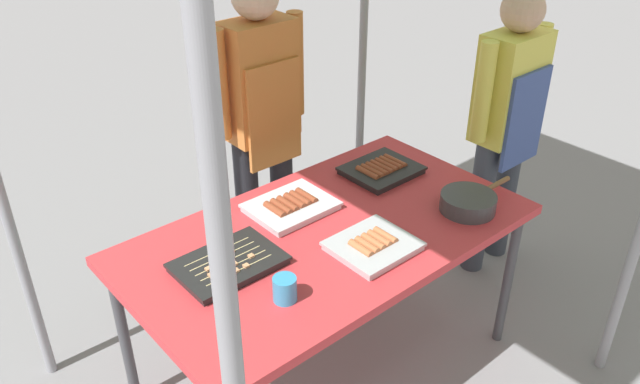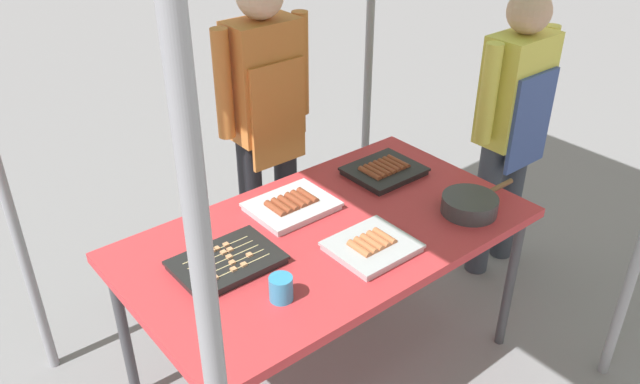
{
  "view_description": "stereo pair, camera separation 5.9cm",
  "coord_description": "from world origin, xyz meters",
  "px_view_note": "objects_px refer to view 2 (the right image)",
  "views": [
    {
      "loc": [
        -1.38,
        -1.55,
        2.15
      ],
      "look_at": [
        0.0,
        0.05,
        0.9
      ],
      "focal_mm": 35.68,
      "sensor_mm": 36.0,
      "label": 1
    },
    {
      "loc": [
        -1.34,
        -1.59,
        2.15
      ],
      "look_at": [
        0.0,
        0.05,
        0.9
      ],
      "focal_mm": 35.68,
      "sensor_mm": 36.0,
      "label": 2
    }
  ],
  "objects_px": {
    "tray_spring_rolls": "(372,246)",
    "tray_pork_links": "(384,170)",
    "tray_grilled_sausages": "(292,206)",
    "vendor_woman": "(265,109)",
    "customer_nearby": "(512,117)",
    "stall_table": "(328,241)",
    "tray_meat_skewers": "(227,262)",
    "drink_cup_near_edge": "(281,288)",
    "cooking_wok": "(470,204)"
  },
  "relations": [
    {
      "from": "drink_cup_near_edge",
      "to": "tray_meat_skewers",
      "type": "bearing_deg",
      "value": 99.46
    },
    {
      "from": "tray_meat_skewers",
      "to": "customer_nearby",
      "type": "distance_m",
      "value": 1.66
    },
    {
      "from": "tray_grilled_sausages",
      "to": "tray_pork_links",
      "type": "distance_m",
      "value": 0.51
    },
    {
      "from": "customer_nearby",
      "to": "tray_spring_rolls",
      "type": "bearing_deg",
      "value": -167.89
    },
    {
      "from": "vendor_woman",
      "to": "customer_nearby",
      "type": "height_order",
      "value": "vendor_woman"
    },
    {
      "from": "tray_meat_skewers",
      "to": "tray_spring_rolls",
      "type": "distance_m",
      "value": 0.54
    },
    {
      "from": "stall_table",
      "to": "tray_spring_rolls",
      "type": "distance_m",
      "value": 0.23
    },
    {
      "from": "stall_table",
      "to": "tray_pork_links",
      "type": "xyz_separation_m",
      "value": [
        0.49,
        0.19,
        0.07
      ]
    },
    {
      "from": "tray_grilled_sausages",
      "to": "customer_nearby",
      "type": "relative_size",
      "value": 0.23
    },
    {
      "from": "tray_pork_links",
      "to": "vendor_woman",
      "type": "height_order",
      "value": "vendor_woman"
    },
    {
      "from": "tray_grilled_sausages",
      "to": "tray_pork_links",
      "type": "relative_size",
      "value": 1.06
    },
    {
      "from": "tray_grilled_sausages",
      "to": "drink_cup_near_edge",
      "type": "xyz_separation_m",
      "value": [
        -0.37,
        -0.43,
        0.02
      ]
    },
    {
      "from": "cooking_wok",
      "to": "customer_nearby",
      "type": "relative_size",
      "value": 0.26
    },
    {
      "from": "tray_spring_rolls",
      "to": "vendor_woman",
      "type": "xyz_separation_m",
      "value": [
        0.22,
        0.99,
        0.17
      ]
    },
    {
      "from": "cooking_wok",
      "to": "vendor_woman",
      "type": "relative_size",
      "value": 0.25
    },
    {
      "from": "tray_pork_links",
      "to": "cooking_wok",
      "type": "bearing_deg",
      "value": -84.03
    },
    {
      "from": "stall_table",
      "to": "tray_pork_links",
      "type": "bearing_deg",
      "value": 20.93
    },
    {
      "from": "tray_pork_links",
      "to": "customer_nearby",
      "type": "bearing_deg",
      "value": -11.05
    },
    {
      "from": "tray_grilled_sausages",
      "to": "vendor_woman",
      "type": "xyz_separation_m",
      "value": [
        0.27,
        0.57,
        0.17
      ]
    },
    {
      "from": "tray_meat_skewers",
      "to": "drink_cup_near_edge",
      "type": "xyz_separation_m",
      "value": [
        0.05,
        -0.27,
        0.03
      ]
    },
    {
      "from": "vendor_woman",
      "to": "customer_nearby",
      "type": "relative_size",
      "value": 1.06
    },
    {
      "from": "customer_nearby",
      "to": "cooking_wok",
      "type": "bearing_deg",
      "value": -155.71
    },
    {
      "from": "tray_spring_rolls",
      "to": "customer_nearby",
      "type": "xyz_separation_m",
      "value": [
        1.18,
        0.25,
        0.11
      ]
    },
    {
      "from": "tray_grilled_sausages",
      "to": "drink_cup_near_edge",
      "type": "height_order",
      "value": "drink_cup_near_edge"
    },
    {
      "from": "drink_cup_near_edge",
      "to": "customer_nearby",
      "type": "height_order",
      "value": "customer_nearby"
    },
    {
      "from": "tray_meat_skewers",
      "to": "cooking_wok",
      "type": "distance_m",
      "value": 1.02
    },
    {
      "from": "tray_meat_skewers",
      "to": "tray_pork_links",
      "type": "xyz_separation_m",
      "value": [
        0.92,
        0.13,
        0.0
      ]
    },
    {
      "from": "tray_pork_links",
      "to": "cooking_wok",
      "type": "xyz_separation_m",
      "value": [
        0.05,
        -0.45,
        0.02
      ]
    },
    {
      "from": "tray_meat_skewers",
      "to": "drink_cup_near_edge",
      "type": "relative_size",
      "value": 4.22
    },
    {
      "from": "vendor_woman",
      "to": "drink_cup_near_edge",
      "type": "bearing_deg",
      "value": 57.2
    },
    {
      "from": "customer_nearby",
      "to": "drink_cup_near_edge",
      "type": "bearing_deg",
      "value": -170.71
    },
    {
      "from": "tray_pork_links",
      "to": "tray_meat_skewers",
      "type": "bearing_deg",
      "value": -171.66
    },
    {
      "from": "tray_pork_links",
      "to": "customer_nearby",
      "type": "relative_size",
      "value": 0.21
    },
    {
      "from": "tray_spring_rolls",
      "to": "tray_pork_links",
      "type": "bearing_deg",
      "value": 41.43
    },
    {
      "from": "drink_cup_near_edge",
      "to": "vendor_woman",
      "type": "bearing_deg",
      "value": 57.2
    },
    {
      "from": "tray_spring_rolls",
      "to": "customer_nearby",
      "type": "relative_size",
      "value": 0.2
    },
    {
      "from": "stall_table",
      "to": "tray_spring_rolls",
      "type": "relative_size",
      "value": 5.32
    },
    {
      "from": "tray_meat_skewers",
      "to": "vendor_woman",
      "type": "xyz_separation_m",
      "value": [
        0.69,
        0.73,
        0.17
      ]
    },
    {
      "from": "cooking_wok",
      "to": "vendor_woman",
      "type": "distance_m",
      "value": 1.09
    },
    {
      "from": "drink_cup_near_edge",
      "to": "vendor_woman",
      "type": "distance_m",
      "value": 1.19
    },
    {
      "from": "tray_meat_skewers",
      "to": "cooking_wok",
      "type": "relative_size",
      "value": 0.97
    },
    {
      "from": "tray_grilled_sausages",
      "to": "vendor_woman",
      "type": "bearing_deg",
      "value": 64.2
    },
    {
      "from": "tray_grilled_sausages",
      "to": "cooking_wok",
      "type": "height_order",
      "value": "cooking_wok"
    },
    {
      "from": "tray_pork_links",
      "to": "cooking_wok",
      "type": "relative_size",
      "value": 0.82
    },
    {
      "from": "vendor_woman",
      "to": "tray_pork_links",
      "type": "bearing_deg",
      "value": 111.5
    },
    {
      "from": "cooking_wok",
      "to": "tray_meat_skewers",
      "type": "bearing_deg",
      "value": 161.86
    },
    {
      "from": "tray_spring_rolls",
      "to": "vendor_woman",
      "type": "bearing_deg",
      "value": 77.64
    },
    {
      "from": "tray_meat_skewers",
      "to": "tray_spring_rolls",
      "type": "height_order",
      "value": "tray_spring_rolls"
    },
    {
      "from": "tray_meat_skewers",
      "to": "cooking_wok",
      "type": "height_order",
      "value": "cooking_wok"
    },
    {
      "from": "tray_grilled_sausages",
      "to": "cooking_wok",
      "type": "distance_m",
      "value": 0.73
    }
  ]
}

